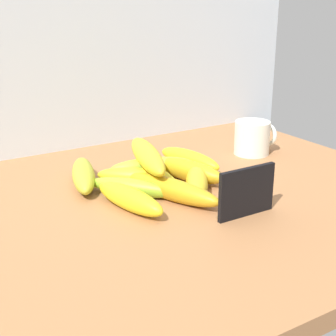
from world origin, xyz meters
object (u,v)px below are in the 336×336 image
Objects in this scene: banana_1 at (153,166)px; banana_3 at (136,177)px; banana_4 at (132,187)px; banana_10 at (147,156)px; banana_2 at (154,174)px; banana_7 at (169,188)px; banana_0 at (196,183)px; banana_5 at (83,175)px; coffee_mug at (253,138)px; banana_6 at (189,171)px; banana_9 at (189,159)px; banana_8 at (130,198)px; banana_11 at (147,156)px; chalkboard_sign at (246,194)px.

banana_1 is 6.77cm from banana_3.
banana_4 is 8.13cm from banana_10.
banana_2 is 8.77cm from banana_7.
banana_5 is (-16.23, 14.46, 0.10)cm from banana_0.
coffee_mug is at bearing -1.98° from banana_5.
banana_6 reaches higher than banana_3.
banana_7 is 1.28× the size of banana_9.
banana_5 reaches higher than banana_7.
banana_9 is (-17.89, -0.72, -1.87)cm from coffee_mug.
banana_6 is at bearing 35.24° from banana_7.
coffee_mug is 0.45× the size of banana_10.
banana_2 is 4.08cm from banana_10.
banana_7 is (5.12, -4.61, 0.33)cm from banana_4.
banana_7 is at bearing -102.39° from banana_2.
coffee_mug is 0.54× the size of banana_5.
banana_3 is at bearing 131.89° from banana_0.
banana_0 is at bearing -61.36° from banana_10.
banana_4 is 1.03× the size of banana_8.
banana_0 is 0.94× the size of banana_4.
banana_11 is (8.82, 9.38, 3.53)cm from banana_8.
banana_9 is (6.74, 12.34, -0.11)cm from banana_0.
banana_10 is (2.88, 0.43, 3.71)cm from banana_3.
banana_10 reaches higher than banana_3.
banana_1 is at bearing -8.37° from banana_5.
banana_0 reaches higher than banana_4.
banana_8 is (-13.88, -0.09, -0.02)cm from banana_0.
banana_3 is 4.71cm from banana_11.
banana_5 is (-14.06, 2.07, 0.23)cm from banana_1.
banana_8 is (-3.12, -5.07, 0.34)cm from banana_4.
banana_1 is 5.58cm from banana_11.
banana_6 reaches higher than banana_8.
banana_4 is 18.98cm from banana_9.
banana_5 is at bearing 155.15° from banana_10.
banana_8 is at bearing -133.15° from banana_1.
banana_2 is 8.04cm from banana_4.
chalkboard_sign reaches higher than banana_1.
banana_9 is (4.29, 6.25, -0.16)cm from banana_6.
banana_0 is 0.97× the size of banana_9.
banana_11 is (0.02, -0.01, -0.02)cm from banana_10.
banana_0 is 0.98× the size of banana_6.
banana_2 is at bearing 112.79° from banana_0.
banana_10 reaches higher than coffee_mug.
banana_7 and banana_8 have the same top height.
banana_4 is 0.80× the size of banana_10.
banana_6 is at bearing -124.47° from banana_9.
chalkboard_sign is at bearing -132.51° from coffee_mug.
banana_6 is (18.68, -8.38, -0.05)cm from banana_5.
banana_1 is 12.51cm from banana_7.
chalkboard_sign is 25.27cm from banana_9.
banana_7 is at bearing -53.05° from banana_5.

